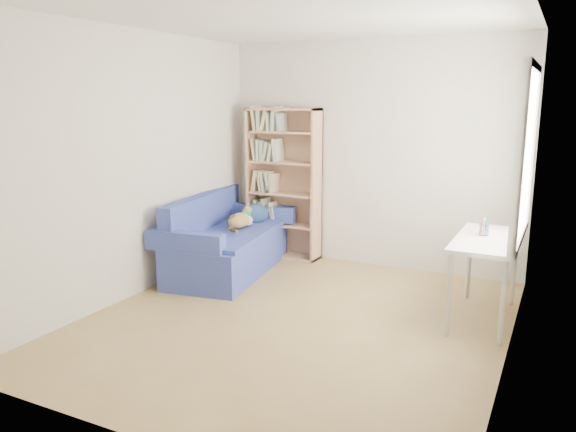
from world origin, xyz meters
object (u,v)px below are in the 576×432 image
object	(u,v)px
sofa	(227,243)
desk	(487,247)
pen_cup	(484,229)
bookshelf	(284,190)

from	to	relation	value
sofa	desk	size ratio (longest dim) A/B	1.68
pen_cup	bookshelf	bearing A→B (deg)	158.62
sofa	bookshelf	bearing A→B (deg)	61.38
sofa	pen_cup	world-z (taller)	pen_cup
pen_cup	sofa	bearing A→B (deg)	177.32
desk	pen_cup	size ratio (longest dim) A/B	6.87
bookshelf	pen_cup	world-z (taller)	bookshelf
bookshelf	desk	xyz separation A→B (m)	(2.53, -1.05, -0.18)
sofa	pen_cup	distance (m)	2.83
bookshelf	desk	size ratio (longest dim) A/B	1.63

